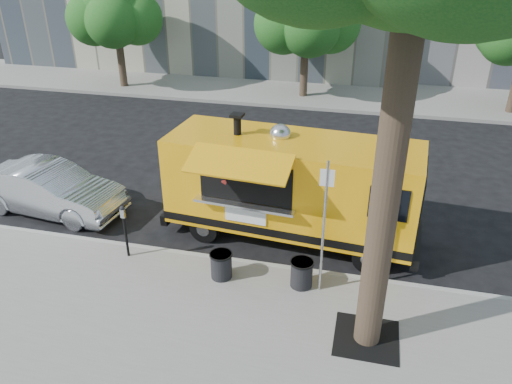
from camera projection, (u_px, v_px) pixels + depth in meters
ground at (264, 246)px, 12.43m from camera, size 120.00×120.00×0.00m
sidewalk at (216, 363)px, 8.94m from camera, size 60.00×6.00×0.15m
curb at (256, 265)px, 11.59m from camera, size 60.00×0.14×0.16m
far_sidewalk at (326, 94)px, 24.04m from camera, size 60.00×5.00×0.15m
tree_well at (366, 338)px, 9.40m from camera, size 1.20×1.20×0.02m
far_tree_a at (115, 9)px, 23.39m from camera, size 3.42×3.42×5.36m
far_tree_b at (307, 13)px, 21.83m from camera, size 3.60×3.60×5.50m
sign_post at (324, 221)px, 9.92m from camera, size 0.28×0.06×3.00m
parking_meter at (125, 225)px, 11.44m from camera, size 0.11×0.11×1.33m
food_truck at (290, 186)px, 12.14m from camera, size 6.49×3.18×3.12m
sedan at (50, 189)px, 13.68m from camera, size 4.32×1.90×1.38m
trash_bin_left at (302, 273)px, 10.67m from camera, size 0.52×0.52×0.62m
trash_bin_right at (221, 264)px, 10.94m from camera, size 0.51×0.51×0.61m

